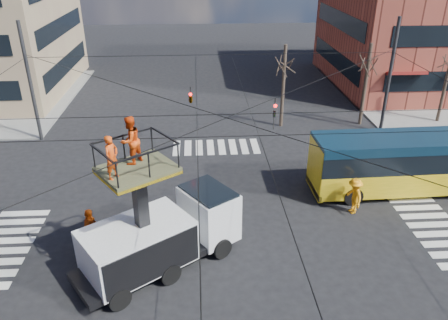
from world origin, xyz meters
TOP-DOWN VIEW (x-y plane):
  - ground at (0.00, 0.00)m, footprint 120.00×120.00m
  - sidewalk_ne at (21.00, 21.00)m, footprint 18.00×18.00m
  - crosswalks at (0.00, 0.00)m, footprint 22.40×22.40m
  - overhead_network at (-0.07, 0.40)m, footprint 24.24×24.24m
  - tree_a at (5.00, 13.50)m, footprint 2.00×2.00m
  - tree_b at (11.00, 13.50)m, footprint 2.00×2.00m
  - utility_truck at (-2.77, -1.64)m, footprint 7.07×5.87m
  - city_bus at (10.93, 3.73)m, footprint 12.21×2.92m
  - traffic_cone at (-5.99, -1.17)m, footprint 0.36×0.36m
  - worker_ground at (-5.96, -0.45)m, footprint 0.67×1.25m
  - flagger at (6.48, 1.71)m, footprint 0.86×1.32m

SIDE VIEW (x-z plane):
  - ground at x=0.00m, z-range 0.00..0.00m
  - crosswalks at x=0.00m, z-range 0.00..0.02m
  - sidewalk_ne at x=21.00m, z-range 0.00..0.12m
  - traffic_cone at x=-5.99m, z-range 0.00..0.65m
  - flagger at x=6.48m, z-range 0.00..1.91m
  - worker_ground at x=-5.96m, z-range 0.00..2.04m
  - city_bus at x=10.93m, z-range 0.12..3.32m
  - utility_truck at x=-2.77m, z-range -1.21..5.46m
  - overhead_network at x=-0.07m, z-range 0.29..8.29m
  - tree_a at x=5.00m, z-range 1.63..7.63m
  - tree_b at x=11.00m, z-range 1.63..7.63m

